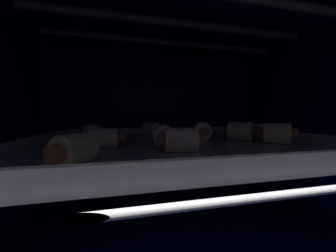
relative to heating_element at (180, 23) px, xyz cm
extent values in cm
cube|color=#0C1138|center=(0.00, 0.00, -38.43)|extent=(62.02, 48.27, 1.20)
cube|color=#0C1138|center=(0.00, 23.53, -17.66)|extent=(62.02, 1.20, 40.35)
cube|color=#0C1138|center=(30.41, 0.00, -17.66)|extent=(1.20, 45.87, 40.35)
cube|color=#0C1138|center=(0.00, 0.00, 3.11)|extent=(62.02, 48.27, 1.20)
cylinder|color=#333338|center=(0.00, 0.00, 0.00)|extent=(47.69, 1.36, 1.36)
cylinder|color=#333338|center=(0.00, 8.41, 0.00)|extent=(47.69, 1.36, 1.36)
cylinder|color=#B7B7BC|center=(28.04, 0.00, -21.11)|extent=(0.60, 44.95, 0.60)
cylinder|color=#B7B7BC|center=(0.00, -20.23, -21.11)|extent=(56.09, 0.60, 0.60)
cylinder|color=#B7B7BC|center=(0.00, -15.73, -21.11)|extent=(56.09, 0.60, 0.60)
cylinder|color=#B7B7BC|center=(0.00, -11.24, -21.11)|extent=(56.09, 0.60, 0.60)
cylinder|color=#B7B7BC|center=(0.00, -6.74, -21.11)|extent=(56.09, 0.60, 0.60)
cylinder|color=#B7B7BC|center=(0.00, -2.25, -21.11)|extent=(56.09, 0.60, 0.60)
cylinder|color=#B7B7BC|center=(0.00, 2.25, -21.11)|extent=(56.09, 0.60, 0.60)
cylinder|color=#B7B7BC|center=(0.00, 6.74, -21.11)|extent=(56.09, 0.60, 0.60)
cylinder|color=#B7B7BC|center=(0.00, 11.24, -21.11)|extent=(56.09, 0.60, 0.60)
cylinder|color=#B7B7BC|center=(0.00, 15.73, -21.11)|extent=(56.09, 0.60, 0.60)
cylinder|color=#B7B7BC|center=(0.00, 20.23, -21.11)|extent=(56.09, 0.60, 0.60)
cube|color=silver|center=(0.00, 0.00, -20.49)|extent=(46.76, 36.91, 0.64)
cube|color=silver|center=(0.00, -18.05, -19.44)|extent=(46.76, 0.80, 1.45)
cube|color=silver|center=(0.00, 18.05, -19.44)|extent=(46.76, 0.80, 1.45)
cube|color=silver|center=(-22.98, 0.00, -19.44)|extent=(0.80, 36.91, 1.45)
cube|color=silver|center=(22.98, 0.00, -19.44)|extent=(0.80, 36.91, 1.45)
cylinder|color=beige|center=(-12.12, -3.39, -18.77)|extent=(3.87, 2.97, 2.80)
cylinder|color=#9E563D|center=(-9.70, -3.27, -18.77)|extent=(1.19, 1.69, 1.64)
cylinder|color=#9E563D|center=(-14.55, -3.50, -18.77)|extent=(1.19, 1.69, 1.64)
cylinder|color=beige|center=(-13.78, -12.09, -18.71)|extent=(4.19, 4.34, 2.91)
cylinder|color=#9E563D|center=(-12.72, -10.31, -18.71)|extent=(1.82, 1.55, 1.62)
cylinder|color=#9E563D|center=(-14.84, -13.88, -18.71)|extent=(1.82, 1.55, 1.62)
cylinder|color=beige|center=(-15.81, 10.42, -18.78)|extent=(3.26, 3.06, 2.77)
cylinder|color=#9E563D|center=(-13.94, 10.23, -18.78)|extent=(0.93, 1.69, 1.62)
cylinder|color=#9E563D|center=(-17.69, 10.60, -18.78)|extent=(0.93, 1.69, 1.62)
cylinder|color=beige|center=(-3.49, 9.19, -18.62)|extent=(4.23, 4.20, 3.09)
cylinder|color=#9E563D|center=(-2.23, 7.67, -18.62)|extent=(1.89, 1.82, 1.58)
cylinder|color=#9E563D|center=(-4.75, 10.70, -18.62)|extent=(1.89, 1.82, 1.58)
cylinder|color=beige|center=(14.98, -5.47, -18.48)|extent=(5.06, 5.05, 3.38)
cylinder|color=#9E563D|center=(13.31, -3.85, -18.48)|extent=(1.98, 2.00, 1.94)
cylinder|color=#9E563D|center=(16.64, -7.10, -18.48)|extent=(1.98, 2.00, 1.94)
cylinder|color=beige|center=(17.26, 1.49, -18.68)|extent=(4.10, 3.94, 2.98)
cylinder|color=#9E563D|center=(19.07, 2.17, -18.68)|extent=(1.10, 1.64, 1.53)
cylinder|color=#9E563D|center=(15.45, 0.81, -18.68)|extent=(1.10, 1.64, 1.53)
cylinder|color=beige|center=(-2.34, -8.58, -18.65)|extent=(4.46, 3.67, 3.03)
cylinder|color=#9E563D|center=(-4.71, -8.17, -18.65)|extent=(1.11, 1.91, 1.80)
cylinder|color=#9E563D|center=(0.03, -8.99, -18.65)|extent=(1.11, 1.91, 1.80)
cylinder|color=beige|center=(11.55, -0.70, -18.47)|extent=(5.24, 5.32, 3.40)
cylinder|color=#9E563D|center=(9.84, 1.31, -18.47)|extent=(2.18, 2.10, 1.86)
cylinder|color=#9E563D|center=(13.26, -2.71, -18.47)|extent=(2.18, 2.10, 1.86)
cylinder|color=beige|center=(5.28, 2.75, -18.48)|extent=(4.27, 4.80, 3.38)
cylinder|color=#9E563D|center=(4.65, 0.24, -18.48)|extent=(1.78, 1.42, 1.57)
cylinder|color=#9E563D|center=(5.90, 5.26, -18.48)|extent=(1.78, 1.42, 1.57)
cylinder|color=beige|center=(-3.45, -3.79, -18.56)|extent=(4.01, 4.49, 3.22)
cylinder|color=#9E563D|center=(-4.01, -6.22, -18.56)|extent=(2.03, 1.51, 1.82)
cylinder|color=#9E563D|center=(-2.89, -1.36, -18.56)|extent=(2.03, 1.51, 1.82)
camera|label=1|loc=(-9.18, -30.70, -15.59)|focal=19.80mm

